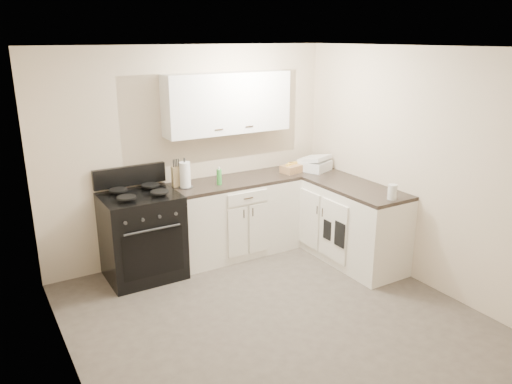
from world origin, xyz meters
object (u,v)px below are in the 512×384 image
paper_towel (185,175)px  wicker_basket (292,169)px  stove (142,237)px  knife_block (177,177)px  countertop_grill (315,166)px

paper_towel → wicker_basket: (1.43, -0.07, -0.10)m
stove → wicker_basket: bearing=-0.8°
knife_block → wicker_basket: bearing=-0.8°
stove → countertop_grill: size_ratio=2.91×
knife_block → paper_towel: (0.06, -0.10, 0.03)m
knife_block → paper_towel: size_ratio=0.78×
stove → paper_towel: (0.56, 0.04, 0.63)m
knife_block → paper_towel: bearing=-50.6°
knife_block → paper_towel: 0.12m
countertop_grill → wicker_basket: bearing=143.9°
paper_towel → knife_block: bearing=123.9°
wicker_basket → countertop_grill: bearing=-14.2°
stove → wicker_basket: wicker_basket is taller
knife_block → stove: bearing=-159.3°
wicker_basket → countertop_grill: countertop_grill is taller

